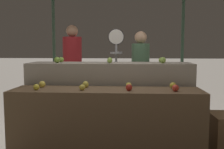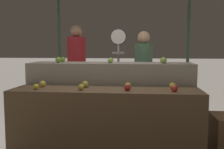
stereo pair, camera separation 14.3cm
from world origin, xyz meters
name	(u,v)px [view 2 (the right image)]	position (x,y,z in m)	size (l,w,h in m)	color
display_counter_front	(105,123)	(0.00, 0.00, 0.43)	(2.31, 0.55, 0.85)	brown
display_counter_back	(111,102)	(0.00, 0.60, 0.57)	(2.31, 0.55, 1.14)	gray
apple_front_0	(36,87)	(-0.83, -0.12, 0.89)	(0.07, 0.07, 0.07)	gold
apple_front_1	(81,87)	(-0.28, -0.10, 0.89)	(0.07, 0.07, 0.07)	gold
apple_front_2	(127,88)	(0.27, -0.10, 0.89)	(0.08, 0.08, 0.08)	#AD281E
apple_front_3	(174,88)	(0.81, -0.10, 0.89)	(0.08, 0.08, 0.08)	red
apple_front_4	(43,84)	(-0.83, 0.10, 0.89)	(0.08, 0.08, 0.08)	yellow
apple_front_5	(85,84)	(-0.27, 0.11, 0.89)	(0.08, 0.08, 0.08)	gold
apple_front_6	(128,85)	(0.27, 0.10, 0.89)	(0.07, 0.07, 0.07)	yellow
apple_front_7	(173,86)	(0.82, 0.11, 0.89)	(0.08, 0.08, 0.08)	gold
apple_back_0	(58,60)	(-0.74, 0.50, 1.18)	(0.08, 0.08, 0.08)	#7AA338
apple_back_1	(110,61)	(0.01, 0.48, 1.18)	(0.07, 0.07, 0.07)	#8EB247
apple_back_2	(164,60)	(0.74, 0.50, 1.18)	(0.09, 0.09, 0.09)	#8EB247
apple_back_3	(63,60)	(-0.73, 0.70, 1.18)	(0.08, 0.08, 0.08)	#7AA338
apple_back_4	(111,60)	(-0.01, 0.71, 1.18)	(0.07, 0.07, 0.07)	#7AA338
apple_back_5	(162,60)	(0.74, 0.71, 1.17)	(0.07, 0.07, 0.07)	#84AD3D
produce_scale	(118,57)	(0.06, 1.17, 1.20)	(0.26, 0.20, 1.66)	#99999E
person_vendor_at_scale	(143,70)	(0.48, 1.52, 0.96)	(0.37, 0.37, 1.64)	#2D2D38
person_customer_left	(77,63)	(-0.87, 2.11, 1.04)	(0.49, 0.49, 1.81)	#2D2D38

